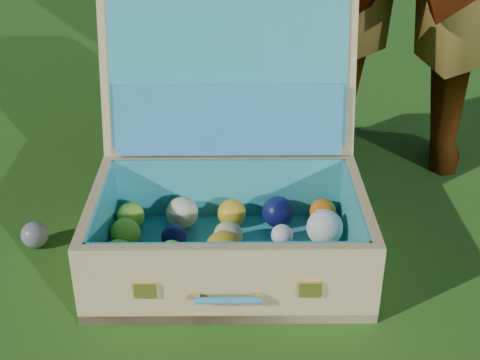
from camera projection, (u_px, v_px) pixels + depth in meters
name	position (u px, v px, depth m)	size (l,w,h in m)	color
ground	(200.00, 294.00, 1.47)	(60.00, 60.00, 0.00)	#215114
stray_ball	(35.00, 235.00, 1.62)	(0.07, 0.07, 0.07)	#3A6797
suitcase	(230.00, 186.00, 1.57)	(0.77, 0.73, 0.59)	tan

